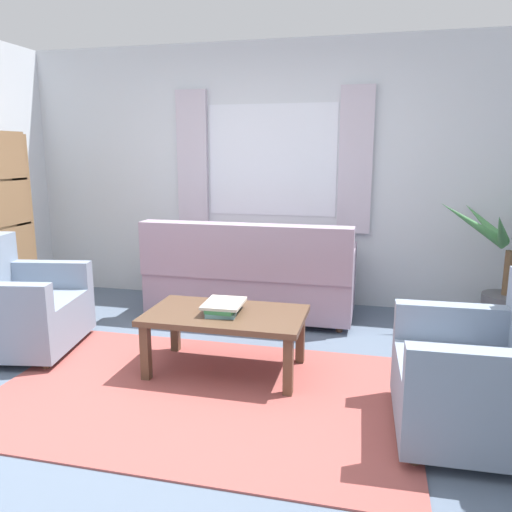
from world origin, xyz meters
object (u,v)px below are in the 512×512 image
object	(u,v)px
couch	(251,279)
potted_plant	(506,276)
armchair_right	(487,377)
book_stack_on_table	(224,307)
coffee_table	(226,320)
armchair_left	(15,307)

from	to	relation	value
couch	potted_plant	xyz separation A→B (m)	(2.22, 0.14, 0.12)
armchair_right	book_stack_on_table	distance (m)	1.69
coffee_table	armchair_left	bearing A→B (deg)	179.99
armchair_right	potted_plant	bearing A→B (deg)	163.37
armchair_left	potted_plant	xyz separation A→B (m)	(3.81, 1.37, 0.14)
coffee_table	potted_plant	world-z (taller)	potted_plant
couch	coffee_table	bearing A→B (deg)	95.81
coffee_table	book_stack_on_table	world-z (taller)	book_stack_on_table
couch	book_stack_on_table	bearing A→B (deg)	95.23
couch	armchair_left	bearing A→B (deg)	37.92
armchair_right	book_stack_on_table	xyz separation A→B (m)	(-1.62, 0.48, 0.12)
couch	armchair_right	distance (m)	2.43
armchair_left	coffee_table	size ratio (longest dim) A/B	0.88
couch	potted_plant	distance (m)	2.23
potted_plant	armchair_left	bearing A→B (deg)	-160.16
couch	armchair_right	bearing A→B (deg)	135.27
potted_plant	book_stack_on_table	bearing A→B (deg)	-147.03
armchair_left	potted_plant	distance (m)	4.05
couch	potted_plant	size ratio (longest dim) A/B	1.58
armchair_right	armchair_left	bearing A→B (deg)	-99.94
book_stack_on_table	armchair_right	bearing A→B (deg)	-16.67
coffee_table	book_stack_on_table	distance (m)	0.10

